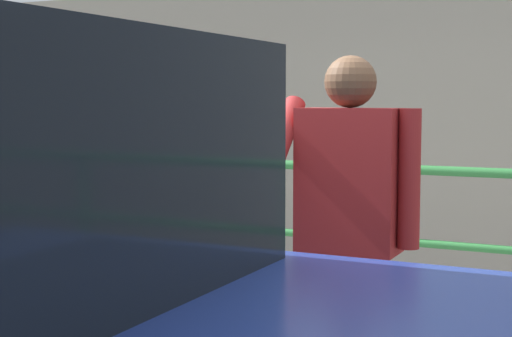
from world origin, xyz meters
TOP-DOWN VIEW (x-y plane):
  - parking_meter at (-0.14, 0.43)m, footprint 0.17×0.18m
  - pedestrian_at_meter at (0.46, 0.40)m, footprint 0.60×0.52m
  - background_railing at (-0.00, 2.05)m, footprint 24.06×0.06m
  - backdrop_wall at (0.00, 4.26)m, footprint 32.00×0.50m

SIDE VIEW (x-z plane):
  - background_railing at x=0.00m, z-range 0.37..1.41m
  - pedestrian_at_meter at x=0.46m, z-range 0.26..1.89m
  - parking_meter at x=-0.14m, z-range 0.49..2.02m
  - backdrop_wall at x=0.00m, z-range 0.00..2.65m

